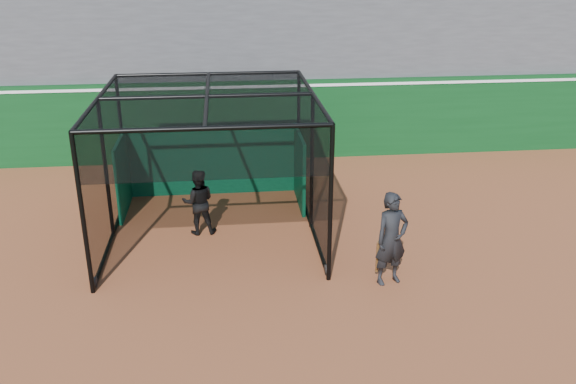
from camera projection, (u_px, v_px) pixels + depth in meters
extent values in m
plane|color=brown|center=(258.00, 300.00, 11.70)|extent=(120.00, 120.00, 0.00)
cube|color=#0B3C16|center=(241.00, 120.00, 19.07)|extent=(50.00, 0.45, 2.50)
cube|color=white|center=(240.00, 85.00, 18.66)|extent=(50.00, 0.50, 0.08)
cube|color=#4C4C4F|center=(235.00, 20.00, 21.66)|extent=(50.00, 7.85, 7.75)
cube|color=#07472A|center=(213.00, 160.00, 16.41)|extent=(4.57, 0.10, 1.90)
cylinder|color=black|center=(94.00, 282.00, 12.10)|extent=(0.08, 0.22, 0.22)
cylinder|color=black|center=(327.00, 270.00, 12.57)|extent=(0.08, 0.22, 0.22)
cylinder|color=black|center=(127.00, 194.00, 16.42)|extent=(0.08, 0.22, 0.22)
cylinder|color=black|center=(299.00, 187.00, 16.88)|extent=(0.08, 0.22, 0.22)
imported|color=black|center=(198.00, 202.00, 14.16)|extent=(0.79, 0.62, 1.57)
imported|color=black|center=(392.00, 239.00, 11.98)|extent=(0.81, 0.65, 1.93)
cylinder|color=#593819|center=(377.00, 257.00, 12.16)|extent=(0.14, 0.32, 0.81)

